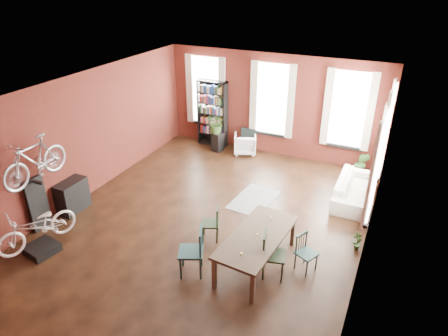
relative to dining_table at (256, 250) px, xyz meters
The scene contains 19 objects.
room 2.68m from the dining_table, 131.62° to the left, with size 9.00×9.04×3.22m.
dining_table is the anchor object (origin of this frame).
dining_chair_a 1.33m from the dining_table, 144.53° to the right, with size 0.47×0.47×1.02m, color #1B3A3B.
dining_chair_b 1.29m from the dining_table, 163.31° to the left, with size 0.38×0.38×0.83m, color black.
dining_chair_c 0.45m from the dining_table, 19.80° to the right, with size 0.45×0.45×0.97m, color #1F2F1C.
dining_chair_d 0.99m from the dining_table, 16.36° to the left, with size 0.36×0.36×0.79m, color #1A3B39.
bookshelf 6.35m from the dining_table, 124.64° to the left, with size 1.00×0.32×2.20m, color black.
white_armchair 5.49m from the dining_table, 114.86° to the left, with size 0.69×0.65×0.71m, color silver.
cream_sofa 3.74m from the dining_table, 68.57° to the left, with size 2.08×0.61×0.81m, color beige.
striped_rug 2.56m from the dining_table, 112.19° to the left, with size 0.93×1.48×0.01m, color black.
bike_trainer 4.57m from the dining_table, 159.70° to the right, with size 0.59×0.59×0.17m, color black.
bike_wall_rack 5.07m from the dining_table, 169.59° to the right, with size 0.16×0.60×1.30m, color black.
console_table 4.86m from the dining_table, behind, with size 0.40×0.80×0.80m, color black.
plant_stand 5.73m from the dining_table, 123.85° to the left, with size 0.31×0.31×0.61m, color black.
plant_by_sofa 5.19m from the dining_table, 74.97° to the left, with size 0.40×0.72×0.32m, color #2B5823.
plant_small 2.26m from the dining_table, 37.26° to the left, with size 0.23×0.43×0.15m, color #275722.
bicycle_floor 4.63m from the dining_table, 160.31° to the right, with size 0.58×0.88×1.67m, color silver.
bicycle_hung 5.14m from the dining_table, 169.05° to the right, with size 0.47×1.00×1.66m, color #A5A8AD.
plant_on_stand 5.78m from the dining_table, 124.04° to the left, with size 0.59×0.66×0.51m, color #375E25.
Camera 1 is at (3.72, -6.98, 5.47)m, focal length 32.00 mm.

